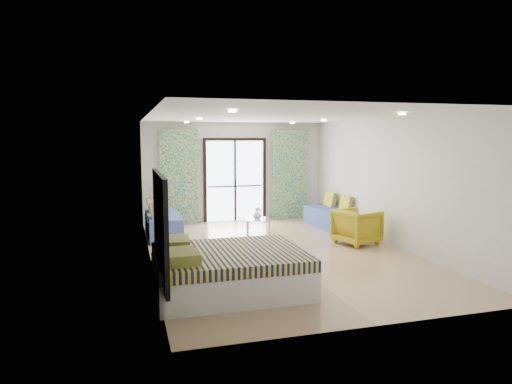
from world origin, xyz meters
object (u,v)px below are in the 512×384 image
object	(u,v)px
daybed_right	(330,217)
armchair	(357,225)
bed	(228,270)
daybed_left	(162,224)
coffee_table	(258,220)

from	to	relation	value
daybed_right	armchair	size ratio (longest dim) A/B	2.11
daybed_right	bed	bearing A→B (deg)	-135.60
daybed_left	bed	bearing A→B (deg)	-81.73
daybed_right	coffee_table	world-z (taller)	daybed_right
daybed_left	daybed_right	world-z (taller)	daybed_left
daybed_left	daybed_right	bearing A→B (deg)	-1.67
daybed_left	coffee_table	world-z (taller)	daybed_left
daybed_right	armchair	world-z (taller)	daybed_right
bed	coffee_table	xyz separation A→B (m)	(1.56, 3.68, 0.02)
bed	daybed_left	world-z (taller)	daybed_left
bed	armchair	bearing A→B (deg)	33.02
bed	daybed_right	world-z (taller)	daybed_right
bed	daybed_left	xyz separation A→B (m)	(-0.64, 4.14, -0.03)
daybed_left	coffee_table	size ratio (longest dim) A/B	2.62
daybed_right	armchair	bearing A→B (deg)	-101.78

